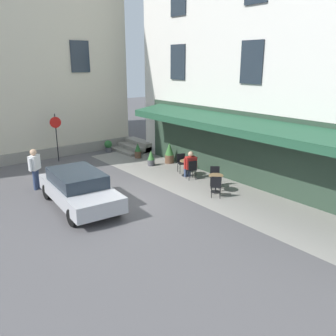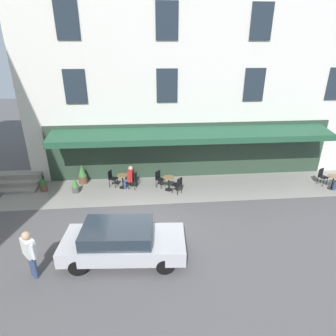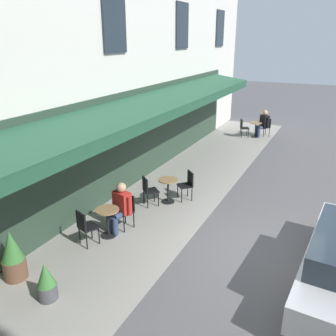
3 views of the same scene
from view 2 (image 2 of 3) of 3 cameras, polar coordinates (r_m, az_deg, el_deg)
The scene contains 18 objects.
ground_plane at distance 12.17m, azimuth -6.13°, elevation -11.87°, with size 70.00×70.00×0.00m, color #565456.
sidewalk_cafe_terrace at distance 15.35m, azimuth 6.24°, elevation -3.95°, with size 20.50×3.20×0.01m, color gray.
cafe_building_facade at distance 19.81m, azimuth 5.96°, elevation 24.57°, with size 20.00×10.70×15.00m.
back_alley_steps at distance 17.50m, azimuth -28.15°, elevation -2.33°, with size 2.40×1.75×0.60m.
cafe_table_near_entrance at distance 17.34m, azimuth 30.67°, elevation -2.18°, with size 0.60×0.60×0.75m.
cafe_chair_black_under_awning at distance 17.58m, azimuth 28.95°, elevation -1.29°, with size 0.54×0.54×0.91m.
cafe_table_mid_terrace at distance 15.22m, azimuth -9.27°, elevation -2.32°, with size 0.60×0.60×0.75m.
cafe_chair_black_corner_right at distance 15.00m, azimuth -7.01°, elevation -2.34°, with size 0.50×0.50×0.91m.
cafe_chair_black_kerbside at distance 15.46m, azimuth -11.41°, elevation -1.84°, with size 0.52×0.52×0.91m.
cafe_table_streetside at distance 14.78m, azimuth 0.13°, elevation -2.80°, with size 0.60×0.60×0.75m.
cafe_chair_black_back_row at distance 14.40m, azimuth 2.07°, elevation -3.30°, with size 0.57×0.57×0.91m.
cafe_chair_black_by_window at distance 15.10m, azimuth -1.81°, elevation -1.98°, with size 0.56×0.56×0.91m.
seated_companion_in_red at distance 15.00m, azimuth -7.83°, elevation -1.73°, with size 0.62×0.65×1.31m.
walking_pedestrian_in_white at distance 10.28m, azimuth -26.43°, elevation -14.95°, with size 0.55×0.57×1.76m.
potted_plant_under_sign at distance 16.14m, azimuth -24.18°, elevation -2.94°, with size 0.36×0.36×0.85m.
potted_plant_entrance_left at distance 16.23m, azimuth -17.07°, elevation -1.23°, with size 0.48×0.48×1.11m.
potted_plant_by_steps at distance 15.38m, azimuth -18.43°, elevation -3.39°, with size 0.37×0.37×0.81m.
parked_car_silver at distance 10.31m, azimuth -9.35°, elevation -14.51°, with size 4.42×2.10×1.33m.
Camera 2 is at (-0.39, 9.98, 6.96)m, focal length 29.84 mm.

